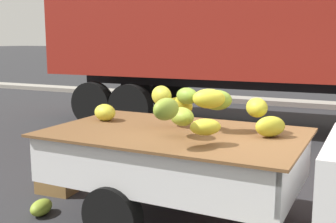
# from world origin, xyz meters

# --- Properties ---
(curb_strip) EXTENTS (80.00, 0.80, 0.16)m
(curb_strip) POSITION_xyz_m (0.00, 9.63, 0.08)
(curb_strip) COLOR gray
(curb_strip) RESTS_ON ground
(semi_trailer) EXTENTS (12.06, 2.91, 3.95)m
(semi_trailer) POSITION_xyz_m (-0.67, 5.54, 2.54)
(semi_trailer) COLOR maroon
(semi_trailer) RESTS_ON ground
(fallen_banana_bunch_near_tailgate) EXTENTS (0.29, 0.39, 0.19)m
(fallen_banana_bunch_near_tailgate) POSITION_xyz_m (-2.60, -0.63, 0.09)
(fallen_banana_bunch_near_tailgate) COLOR olive
(fallen_banana_bunch_near_tailgate) RESTS_ON ground
(produce_crate) EXTENTS (0.54, 0.39, 0.28)m
(produce_crate) POSITION_xyz_m (-2.92, 0.06, 0.14)
(produce_crate) COLOR olive
(produce_crate) RESTS_ON ground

